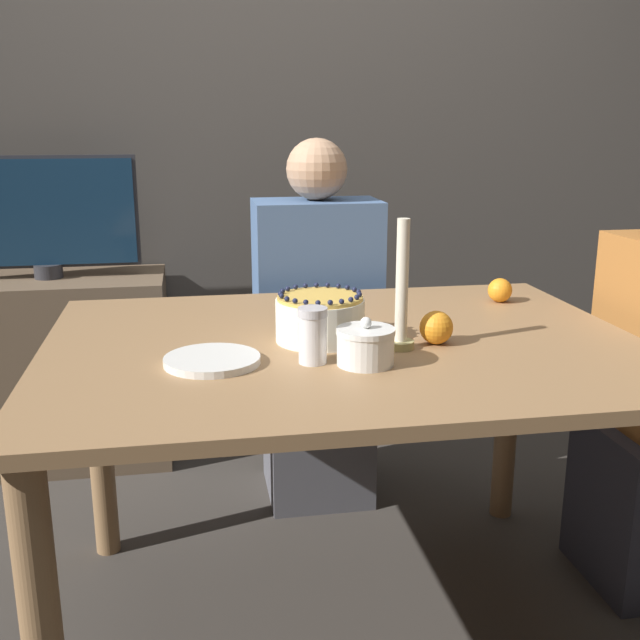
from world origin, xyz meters
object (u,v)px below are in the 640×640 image
Objects in this scene: sugar_bowl at (366,346)px; candle at (402,297)px; sugar_shaker at (313,335)px; cake at (320,318)px; person_man_blue_shirt at (317,348)px; tv_monitor at (43,215)px.

candle reaches higher than sugar_bowl.
sugar_bowl is at bearing -15.96° from sugar_shaker.
person_man_blue_shirt reaches higher than cake.
sugar_shaker is at bearing -162.41° from candle.
tv_monitor reaches higher than sugar_bowl.
cake is 0.31× the size of tv_monitor.
sugar_shaker is 0.10× the size of person_man_blue_shirt.
candle reaches higher than cake.
sugar_bowl is at bearing 86.74° from person_man_blue_shirt.
candle is (0.10, 0.10, 0.08)m from sugar_bowl.
sugar_bowl is at bearing -57.33° from tv_monitor.
tv_monitor is (-0.96, 1.24, 0.05)m from candle.
cake is 0.17m from sugar_shaker.
sugar_shaker is (-0.04, -0.16, 0.01)m from cake.
person_man_blue_shirt reaches higher than candle.
tv_monitor is (-0.79, 1.14, 0.12)m from cake.
sugar_bowl is 0.42× the size of candle.
tv_monitor reaches higher than sugar_shaker.
tv_monitor is at bearing 119.89° from sugar_shaker.
person_man_blue_shirt is 1.83× the size of tv_monitor.
sugar_bowl is 1.59m from tv_monitor.
person_man_blue_shirt is at bearing 79.69° from sugar_shaker.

